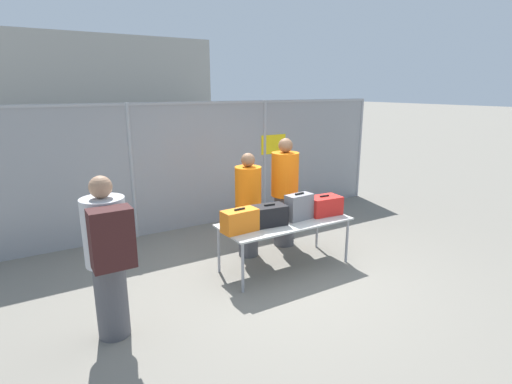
# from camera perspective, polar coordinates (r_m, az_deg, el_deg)

# --- Properties ---
(ground_plane) EXTENTS (120.00, 120.00, 0.00)m
(ground_plane) POSITION_cam_1_polar(r_m,az_deg,el_deg) (5.91, 3.49, -11.62)
(ground_plane) COLOR slate
(fence_section) EXTENTS (8.28, 0.07, 2.38)m
(fence_section) POSITION_cam_1_polar(r_m,az_deg,el_deg) (7.71, -7.36, 4.26)
(fence_section) COLOR #9EA0A5
(fence_section) RESTS_ON ground_plane
(inspection_table) EXTENTS (1.95, 0.83, 0.72)m
(inspection_table) POSITION_cam_1_polar(r_m,az_deg,el_deg) (5.89, 4.16, -4.62)
(inspection_table) COLOR #B2B2AD
(inspection_table) RESTS_ON ground_plane
(suitcase_orange) EXTENTS (0.51, 0.27, 0.33)m
(suitcase_orange) POSITION_cam_1_polar(r_m,az_deg,el_deg) (5.41, -2.33, -4.12)
(suitcase_orange) COLOR orange
(suitcase_orange) RESTS_ON inspection_table
(suitcase_black) EXTENTS (0.49, 0.34, 0.31)m
(suitcase_black) POSITION_cam_1_polar(r_m,az_deg,el_deg) (5.68, 1.93, -3.32)
(suitcase_black) COLOR black
(suitcase_black) RESTS_ON inspection_table
(suitcase_grey) EXTENTS (0.43, 0.24, 0.40)m
(suitcase_grey) POSITION_cam_1_polar(r_m,az_deg,el_deg) (5.93, 6.17, -2.12)
(suitcase_grey) COLOR slate
(suitcase_grey) RESTS_ON inspection_table
(suitcase_red) EXTENTS (0.53, 0.35, 0.30)m
(suitcase_red) POSITION_cam_1_polar(r_m,az_deg,el_deg) (6.23, 9.69, -1.90)
(suitcase_red) COLOR red
(suitcase_red) RESTS_ON inspection_table
(traveler_hooded) EXTENTS (0.44, 0.68, 1.78)m
(traveler_hooded) POSITION_cam_1_polar(r_m,az_deg,el_deg) (4.39, -20.36, -8.22)
(traveler_hooded) COLOR #4C4C51
(traveler_hooded) RESTS_ON ground_plane
(security_worker_near) EXTENTS (0.41, 0.41, 1.66)m
(security_worker_near) POSITION_cam_1_polar(r_m,az_deg,el_deg) (6.25, -1.12, -1.70)
(security_worker_near) COLOR #4C4C51
(security_worker_near) RESTS_ON ground_plane
(security_worker_far) EXTENTS (0.45, 0.45, 1.83)m
(security_worker_far) POSITION_cam_1_polar(r_m,az_deg,el_deg) (6.68, 4.12, 0.13)
(security_worker_far) COLOR #4C4C51
(security_worker_far) RESTS_ON ground_plane
(utility_trailer) EXTENTS (4.19, 2.14, 0.74)m
(utility_trailer) POSITION_cam_1_polar(r_m,az_deg,el_deg) (9.80, -3.05, 1.69)
(utility_trailer) COLOR #B2B2B7
(utility_trailer) RESTS_ON ground_plane
(distant_hangar) EXTENTS (15.01, 11.06, 6.11)m
(distant_hangar) POSITION_cam_1_polar(r_m,az_deg,el_deg) (34.72, -22.28, 14.26)
(distant_hangar) COLOR #999993
(distant_hangar) RESTS_ON ground_plane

